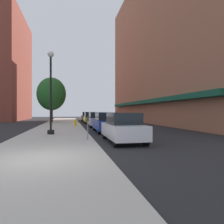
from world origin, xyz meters
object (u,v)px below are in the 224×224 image
object	(u,v)px
car_silver	(97,120)
car_yellow	(90,118)
tree_near	(51,94)
car_blue	(106,123)
parking_meter_near	(88,125)
fire_hydrant	(75,123)
lamppost	(51,91)
car_black	(87,117)
car_white	(123,128)

from	to	relation	value
car_silver	car_yellow	xyz separation A→B (m)	(0.00, 7.15, 0.00)
tree_near	car_blue	size ratio (longest dim) A/B	1.57
parking_meter_near	car_silver	bearing A→B (deg)	80.04
fire_hydrant	tree_near	world-z (taller)	tree_near
parking_meter_near	car_blue	distance (m)	5.42
lamppost	car_yellow	xyz separation A→B (m)	(4.28, 14.94, -2.39)
fire_hydrant	parking_meter_near	size ratio (longest dim) A/B	0.60
tree_near	car_yellow	xyz separation A→B (m)	(5.65, -2.20, -3.57)
car_blue	car_black	world-z (taller)	same
tree_near	car_silver	distance (m)	11.50
lamppost	car_black	distance (m)	21.72
parking_meter_near	car_yellow	world-z (taller)	car_yellow
car_silver	car_yellow	distance (m)	7.15
parking_meter_near	lamppost	bearing A→B (deg)	125.09
car_white	car_yellow	xyz separation A→B (m)	(0.00, 18.80, 0.00)
car_yellow	car_white	bearing A→B (deg)	-91.49
fire_hydrant	parking_meter_near	distance (m)	10.86
fire_hydrant	car_blue	size ratio (longest dim) A/B	0.18
lamppost	fire_hydrant	world-z (taller)	lamppost
tree_near	fire_hydrant	bearing A→B (deg)	-71.17
car_yellow	lamppost	bearing A→B (deg)	-107.48
car_blue	car_black	xyz separation A→B (m)	(0.00, 19.41, 0.00)
car_white	car_black	world-z (taller)	same
tree_near	car_yellow	bearing A→B (deg)	-21.30
car_white	tree_near	bearing A→B (deg)	103.87
lamppost	parking_meter_near	world-z (taller)	lamppost
car_yellow	parking_meter_near	bearing A→B (deg)	-97.59
fire_hydrant	car_yellow	world-z (taller)	car_yellow
car_blue	car_yellow	world-z (taller)	same
car_blue	car_silver	size ratio (longest dim) A/B	1.00
lamppost	car_silver	xyz separation A→B (m)	(4.28, 7.79, -2.39)
lamppost	tree_near	xyz separation A→B (m)	(-1.37, 17.14, 1.18)
fire_hydrant	car_yellow	xyz separation A→B (m)	(2.37, 7.42, 0.29)
lamppost	parking_meter_near	distance (m)	4.64
parking_meter_near	car_white	xyz separation A→B (m)	(1.95, -0.55, -0.14)
car_silver	car_black	size ratio (longest dim) A/B	1.00
fire_hydrant	car_silver	distance (m)	2.40
fire_hydrant	car_yellow	distance (m)	7.79
tree_near	lamppost	bearing A→B (deg)	-85.43
tree_near	car_blue	bearing A→B (deg)	-69.85
lamppost	car_yellow	bearing A→B (deg)	74.01
car_black	lamppost	bearing A→B (deg)	-102.97
lamppost	car_black	bearing A→B (deg)	78.56
car_yellow	car_black	size ratio (longest dim) A/B	1.00
lamppost	tree_near	bearing A→B (deg)	94.57
parking_meter_near	car_blue	world-z (taller)	car_blue
parking_meter_near	car_black	xyz separation A→B (m)	(1.95, 24.47, -0.14)
car_yellow	car_blue	bearing A→B (deg)	-91.49
car_silver	parking_meter_near	bearing A→B (deg)	-98.85
car_black	fire_hydrant	bearing A→B (deg)	-101.40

